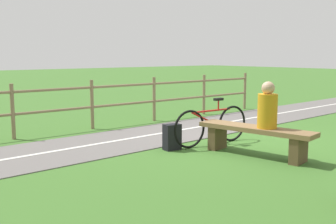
% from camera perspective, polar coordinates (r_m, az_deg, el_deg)
% --- Properties ---
extents(ground_plane, '(80.00, 80.00, 0.00)m').
position_cam_1_polar(ground_plane, '(8.51, 9.17, -3.86)').
color(ground_plane, '#3D6B28').
extents(paved_path, '(3.35, 36.05, 0.02)m').
position_cam_1_polar(paved_path, '(7.37, -20.52, -6.07)').
color(paved_path, '#66605E').
rests_on(paved_path, ground_plane).
extents(path_centre_line, '(1.28, 31.98, 0.00)m').
position_cam_1_polar(path_centre_line, '(7.37, -20.52, -5.99)').
color(path_centre_line, silver).
rests_on(path_centre_line, paved_path).
extents(bench, '(2.12, 0.80, 0.51)m').
position_cam_1_polar(bench, '(7.21, 12.11, -3.18)').
color(bench, brown).
rests_on(bench, ground_plane).
extents(person_seated, '(0.38, 0.38, 0.79)m').
position_cam_1_polar(person_seated, '(7.03, 13.73, 0.57)').
color(person_seated, orange).
rests_on(person_seated, bench).
extents(bicycle, '(0.17, 1.82, 0.90)m').
position_cam_1_polar(bicycle, '(7.94, 6.13, -1.85)').
color(bicycle, black).
rests_on(bicycle, ground_plane).
extents(backpack, '(0.26, 0.33, 0.48)m').
position_cam_1_polar(backpack, '(7.50, 0.54, -3.54)').
color(backpack, black).
rests_on(backpack, ground_plane).
extents(fence_roadside, '(0.21, 14.80, 1.15)m').
position_cam_1_polar(fence_roadside, '(8.93, -20.93, 0.72)').
color(fence_roadside, '#847051').
rests_on(fence_roadside, ground_plane).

